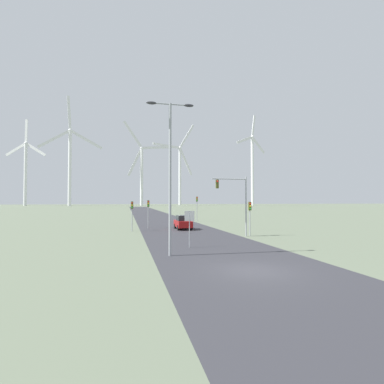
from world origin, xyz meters
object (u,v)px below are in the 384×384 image
car_approaching (183,222)px  wind_turbine_far_left (26,167)px  wind_turbine_far_right (252,164)px  stop_sign_near (189,222)px  traffic_light_post_mid_left (148,208)px  streetlamp (170,160)px  traffic_light_post_mid_right (197,203)px  wind_turbine_left (70,159)px  wind_turbine_center (142,169)px  traffic_light_post_near_right (250,211)px  traffic_light_post_near_left (132,209)px  traffic_light_mast_overhead (235,195)px  wind_turbine_right (180,169)px

car_approaching → wind_turbine_far_left: bearing=111.6°
wind_turbine_far_right → stop_sign_near: bearing=-115.2°
traffic_light_post_mid_left → car_approaching: 5.42m
wind_turbine_far_right → streetlamp: bearing=-115.4°
traffic_light_post_mid_right → stop_sign_near: bearing=-104.5°
traffic_light_post_mid_left → streetlamp: bearing=-90.0°
traffic_light_post_mid_left → traffic_light_post_mid_right: bearing=50.1°
wind_turbine_left → wind_turbine_far_right: wind_turbine_left is taller
wind_turbine_center → traffic_light_post_near_right: bearing=-89.5°
traffic_light_post_near_left → wind_turbine_center: wind_turbine_center is taller
traffic_light_mast_overhead → wind_turbine_left: (-49.12, 188.37, 27.97)m
traffic_light_post_near_right → traffic_light_post_mid_left: traffic_light_post_mid_left is taller
car_approaching → wind_turbine_center: wind_turbine_center is taller
traffic_light_mast_overhead → wind_turbine_far_left: size_ratio=0.10×
car_approaching → wind_turbine_center: size_ratio=0.07×
car_approaching → wind_turbine_far_right: 192.27m
car_approaching → wind_turbine_center: 189.44m
traffic_light_post_near_left → wind_turbine_right: (42.41, 205.69, 27.30)m
traffic_light_post_near_right → traffic_light_post_mid_right: (-0.40, 22.67, 0.60)m
traffic_light_post_mid_left → wind_turbine_far_left: (-75.22, 198.26, 25.21)m
streetlamp → traffic_light_post_mid_left: 21.18m
traffic_light_post_near_right → wind_turbine_left: wind_turbine_left is taller
traffic_light_post_near_left → traffic_light_mast_overhead: bearing=-37.3°
stop_sign_near → wind_turbine_right: 224.69m
stop_sign_near → traffic_light_post_near_right: (7.89, 6.37, 0.60)m
streetlamp → wind_turbine_right: bearing=79.8°
car_approaching → wind_turbine_left: size_ratio=0.05×
traffic_light_post_mid_left → wind_turbine_center: bearing=87.5°
car_approaching → wind_turbine_right: 209.85m
traffic_light_post_near_right → traffic_light_post_mid_left: (-9.88, 11.33, 0.12)m
traffic_light_post_near_right → wind_turbine_center: 197.68m
wind_turbine_far_right → traffic_light_post_near_left: bearing=-118.1°
traffic_light_post_near_left → wind_turbine_far_left: 216.27m
car_approaching → wind_turbine_left: (-45.31, 179.51, 31.42)m
stop_sign_near → traffic_light_post_mid_right: size_ratio=0.65×
stop_sign_near → traffic_light_post_mid_left: 17.83m
traffic_light_post_mid_left → wind_turbine_center: size_ratio=0.06×
wind_turbine_far_left → streetlamp: bearing=-71.1°
traffic_light_post_near_right → traffic_light_post_mid_right: traffic_light_post_mid_right is taller
traffic_light_post_near_right → traffic_light_mast_overhead: (-1.79, -0.27, 1.72)m
traffic_light_post_mid_left → car_approaching: bearing=-32.7°
traffic_light_post_mid_left → traffic_light_mast_overhead: traffic_light_mast_overhead is taller
traffic_light_post_near_left → wind_turbine_far_left: wind_turbine_far_left is taller
wind_turbine_far_right → wind_turbine_center: bearing=167.7°
traffic_light_post_near_right → wind_turbine_far_left: bearing=112.1°
traffic_light_post_mid_left → traffic_light_mast_overhead: bearing=-55.1°
stop_sign_near → wind_turbine_left: (-43.02, 194.46, 30.29)m
wind_turbine_left → wind_turbine_center: 50.03m
traffic_light_post_mid_right → traffic_light_mast_overhead: bearing=-93.5°
wind_turbine_left → wind_turbine_right: size_ratio=1.11×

